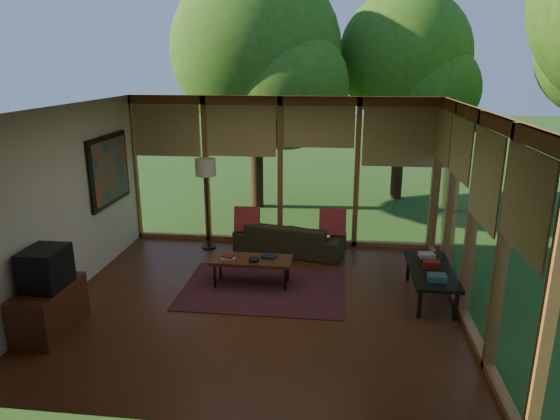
# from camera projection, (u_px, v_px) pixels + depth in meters

# --- Properties ---
(floor) EXTENTS (5.50, 5.50, 0.00)m
(floor) POSITION_uv_depth(u_px,v_px,m) (259.00, 303.00, 7.03)
(floor) COLOR #5D2E18
(floor) RESTS_ON ground
(ceiling) EXTENTS (5.50, 5.50, 0.00)m
(ceiling) POSITION_uv_depth(u_px,v_px,m) (257.00, 108.00, 6.26)
(ceiling) COLOR white
(ceiling) RESTS_ON ground
(wall_left) EXTENTS (0.04, 5.00, 2.70)m
(wall_left) POSITION_uv_depth(u_px,v_px,m) (64.00, 204.00, 6.96)
(wall_left) COLOR silver
(wall_left) RESTS_ON ground
(wall_front) EXTENTS (5.50, 0.04, 2.70)m
(wall_front) POSITION_uv_depth(u_px,v_px,m) (211.00, 293.00, 4.26)
(wall_front) COLOR silver
(wall_front) RESTS_ON ground
(window_wall_back) EXTENTS (5.50, 0.12, 2.70)m
(window_wall_back) POSITION_uv_depth(u_px,v_px,m) (280.00, 172.00, 9.03)
(window_wall_back) COLOR #A16132
(window_wall_back) RESTS_ON ground
(window_wall_right) EXTENTS (0.12, 5.00, 2.70)m
(window_wall_right) POSITION_uv_depth(u_px,v_px,m) (472.00, 218.00, 6.33)
(window_wall_right) COLOR #A16132
(window_wall_right) RESTS_ON ground
(tree_nw) EXTENTS (3.72, 3.72, 5.37)m
(tree_nw) POSITION_uv_depth(u_px,v_px,m) (256.00, 51.00, 10.89)
(tree_nw) COLOR #3B2015
(tree_nw) RESTS_ON ground
(tree_ne) EXTENTS (3.07, 3.07, 4.93)m
(tree_ne) POSITION_uv_depth(u_px,v_px,m) (404.00, 57.00, 11.64)
(tree_ne) COLOR #3B2015
(tree_ne) RESTS_ON ground
(rug) EXTENTS (2.41, 1.70, 0.01)m
(rug) POSITION_uv_depth(u_px,v_px,m) (264.00, 288.00, 7.46)
(rug) COLOR maroon
(rug) RESTS_ON floor
(sofa) EXTENTS (2.00, 1.12, 0.55)m
(sofa) POSITION_uv_depth(u_px,v_px,m) (290.00, 238.00, 8.83)
(sofa) COLOR #322E19
(sofa) RESTS_ON floor
(pillow_left) EXTENTS (0.44, 0.23, 0.46)m
(pillow_left) POSITION_uv_depth(u_px,v_px,m) (247.00, 220.00, 8.77)
(pillow_left) COLOR maroon
(pillow_left) RESTS_ON sofa
(pillow_right) EXTENTS (0.46, 0.25, 0.48)m
(pillow_right) POSITION_uv_depth(u_px,v_px,m) (333.00, 222.00, 8.60)
(pillow_right) COLOR maroon
(pillow_right) RESTS_ON sofa
(ct_book_lower) EXTENTS (0.23, 0.19, 0.03)m
(ct_book_lower) POSITION_uv_depth(u_px,v_px,m) (228.00, 258.00, 7.47)
(ct_book_lower) COLOR #ADA49C
(ct_book_lower) RESTS_ON coffee_table
(ct_book_upper) EXTENTS (0.20, 0.17, 0.03)m
(ct_book_upper) POSITION_uv_depth(u_px,v_px,m) (228.00, 256.00, 7.46)
(ct_book_upper) COLOR maroon
(ct_book_upper) RESTS_ON coffee_table
(ct_book_side) EXTENTS (0.25, 0.21, 0.03)m
(ct_book_side) POSITION_uv_depth(u_px,v_px,m) (269.00, 256.00, 7.52)
(ct_book_side) COLOR black
(ct_book_side) RESTS_ON coffee_table
(ct_bowl) EXTENTS (0.16, 0.16, 0.07)m
(ct_bowl) POSITION_uv_depth(u_px,v_px,m) (254.00, 259.00, 7.37)
(ct_bowl) COLOR black
(ct_bowl) RESTS_ON coffee_table
(media_cabinet) EXTENTS (0.50, 1.00, 0.60)m
(media_cabinet) POSITION_uv_depth(u_px,v_px,m) (50.00, 309.00, 6.21)
(media_cabinet) COLOR #582B18
(media_cabinet) RESTS_ON floor
(television) EXTENTS (0.45, 0.55, 0.50)m
(television) POSITION_uv_depth(u_px,v_px,m) (46.00, 268.00, 6.06)
(television) COLOR black
(television) RESTS_ON media_cabinet
(console_book_a) EXTENTS (0.24, 0.18, 0.09)m
(console_book_a) POSITION_uv_depth(u_px,v_px,m) (437.00, 278.00, 6.64)
(console_book_a) COLOR #376154
(console_book_a) RESTS_ON side_console
(console_book_b) EXTENTS (0.24, 0.18, 0.10)m
(console_book_b) POSITION_uv_depth(u_px,v_px,m) (431.00, 264.00, 7.07)
(console_book_b) COLOR maroon
(console_book_b) RESTS_ON side_console
(console_book_c) EXTENTS (0.25, 0.20, 0.06)m
(console_book_c) POSITION_uv_depth(u_px,v_px,m) (427.00, 255.00, 7.45)
(console_book_c) COLOR #ADA49C
(console_book_c) RESTS_ON side_console
(floor_lamp) EXTENTS (0.36, 0.36, 1.65)m
(floor_lamp) POSITION_uv_depth(u_px,v_px,m) (206.00, 172.00, 8.73)
(floor_lamp) COLOR black
(floor_lamp) RESTS_ON floor
(coffee_table) EXTENTS (1.20, 0.50, 0.43)m
(coffee_table) POSITION_uv_depth(u_px,v_px,m) (252.00, 261.00, 7.49)
(coffee_table) COLOR #582B18
(coffee_table) RESTS_ON floor
(side_console) EXTENTS (0.60, 1.40, 0.46)m
(side_console) POSITION_uv_depth(u_px,v_px,m) (431.00, 272.00, 7.04)
(side_console) COLOR black
(side_console) RESTS_ON floor
(wall_painting) EXTENTS (0.06, 1.35, 1.15)m
(wall_painting) POSITION_uv_depth(u_px,v_px,m) (109.00, 170.00, 8.23)
(wall_painting) COLOR black
(wall_painting) RESTS_ON wall_left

